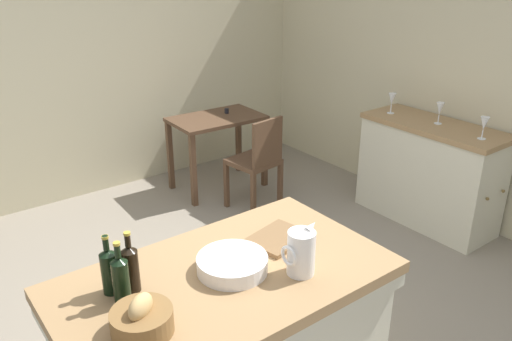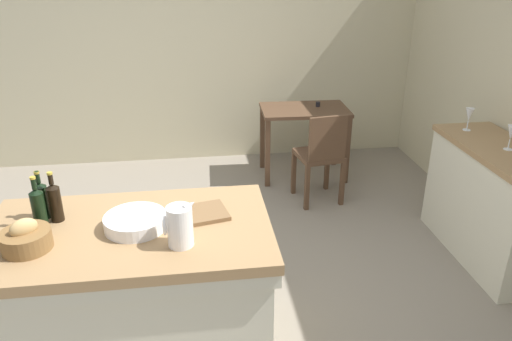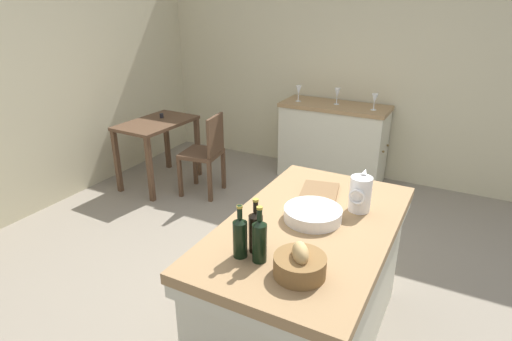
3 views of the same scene
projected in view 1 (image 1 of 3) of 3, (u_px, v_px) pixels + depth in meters
ground_plane at (229, 326)px, 3.35m from camera, size 6.76×6.76×0.00m
wall_back at (68, 65)px, 4.76m from camera, size 5.32×0.12×2.60m
wall_right at (482, 77)px, 4.29m from camera, size 0.12×5.20×2.60m
side_cabinet at (429, 173)px, 4.54m from camera, size 0.52×1.25×0.91m
writing_desk at (217, 129)px, 5.13m from camera, size 0.92×0.59×0.81m
wooden_chair at (258, 160)px, 4.72m from camera, size 0.45×0.45×0.91m
pitcher at (301, 252)px, 2.34m from camera, size 0.17×0.13×0.26m
wash_bowl at (232, 264)px, 2.39m from camera, size 0.33×0.33×0.07m
bread_basket at (142, 319)px, 1.99m from camera, size 0.25×0.25×0.17m
cutting_board at (278, 238)px, 2.65m from camera, size 0.34×0.29×0.02m
wine_bottle_dark at (131, 267)px, 2.22m from camera, size 0.07×0.07×0.29m
wine_bottle_amber at (109, 270)px, 2.21m from camera, size 0.07×0.07×0.28m
wine_bottle_green at (121, 279)px, 2.13m from camera, size 0.07×0.07×0.30m
wine_glass_far_left at (484, 124)px, 3.96m from camera, size 0.07×0.07×0.18m
wine_glass_left at (440, 109)px, 4.32m from camera, size 0.07×0.07×0.18m
wine_glass_middle at (392, 100)px, 4.61m from camera, size 0.07×0.07×0.18m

